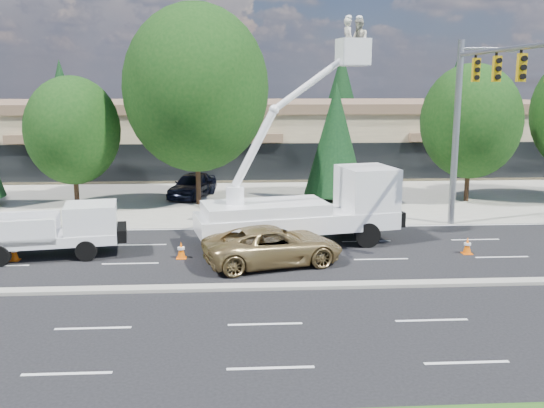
{
  "coord_description": "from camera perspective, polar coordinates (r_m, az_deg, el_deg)",
  "views": [
    {
      "loc": [
        -0.81,
        -19.97,
        7.0
      ],
      "look_at": [
        0.57,
        2.87,
        2.4
      ],
      "focal_mm": 40.0,
      "sensor_mm": 36.0,
      "label": 1
    }
  ],
  "objects": [
    {
      "name": "ground",
      "position": [
        21.18,
        -1.08,
        -7.94
      ],
      "size": [
        140.0,
        140.0,
        0.0
      ],
      "primitive_type": "plane",
      "color": "black",
      "rests_on": "ground"
    },
    {
      "name": "concrete_apron",
      "position": [
        40.58,
        -2.26,
        1.44
      ],
      "size": [
        140.0,
        22.0,
        0.01
      ],
      "primitive_type": "cube",
      "color": "gray",
      "rests_on": "ground"
    },
    {
      "name": "road_median",
      "position": [
        21.16,
        -1.08,
        -7.78
      ],
      "size": [
        120.0,
        0.55,
        0.12
      ],
      "primitive_type": "cube",
      "color": "gray",
      "rests_on": "ground"
    },
    {
      "name": "strip_mall",
      "position": [
        50.12,
        -2.54,
        6.59
      ],
      "size": [
        50.4,
        15.4,
        5.5
      ],
      "color": "tan",
      "rests_on": "ground"
    },
    {
      "name": "tree_front_c",
      "position": [
        36.25,
        -18.26,
        6.59
      ],
      "size": [
        5.34,
        5.34,
        7.4
      ],
      "color": "#332114",
      "rests_on": "ground"
    },
    {
      "name": "tree_front_d",
      "position": [
        35.04,
        -7.17,
        10.76
      ],
      "size": [
        8.22,
        8.22,
        11.4
      ],
      "color": "#332114",
      "rests_on": "ground"
    },
    {
      "name": "tree_front_e",
      "position": [
        35.59,
        5.99,
        6.12
      ],
      "size": [
        3.57,
        3.57,
        7.05
      ],
      "color": "#332114",
      "rests_on": "ground"
    },
    {
      "name": "tree_front_f",
      "position": [
        37.66,
        18.22,
        7.39
      ],
      "size": [
        5.86,
        5.86,
        8.12
      ],
      "color": "#332114",
      "rests_on": "ground"
    },
    {
      "name": "tree_back_a",
      "position": [
        64.34,
        -19.19,
        8.93
      ],
      "size": [
        4.69,
        4.69,
        9.24
      ],
      "color": "#332114",
      "rests_on": "ground"
    },
    {
      "name": "tree_back_b",
      "position": [
        62.05,
        -6.51,
        10.58
      ],
      "size": [
        5.88,
        5.88,
        11.59
      ],
      "color": "#332114",
      "rests_on": "ground"
    },
    {
      "name": "tree_back_c",
      "position": [
        62.92,
        6.53,
        9.87
      ],
      "size": [
        5.14,
        5.14,
        10.12
      ],
      "color": "#332114",
      "rests_on": "ground"
    },
    {
      "name": "tree_back_d",
      "position": [
        66.05,
        16.98,
        9.43
      ],
      "size": [
        5.03,
        5.03,
        9.91
      ],
      "color": "#332114",
      "rests_on": "ground"
    },
    {
      "name": "signal_mast",
      "position": [
        29.12,
        18.63,
        8.93
      ],
      "size": [
        2.76,
        10.16,
        9.0
      ],
      "color": "gray",
      "rests_on": "ground"
    },
    {
      "name": "utility_pickup",
      "position": [
        26.23,
        -19.51,
        -2.8
      ],
      "size": [
        5.81,
        2.91,
        2.13
      ],
      "rotation": [
        0.0,
        0.0,
        0.16
      ],
      "color": "white",
      "rests_on": "ground"
    },
    {
      "name": "bucket_truck",
      "position": [
        26.48,
        3.98,
        0.6
      ],
      "size": [
        9.08,
        4.35,
        9.77
      ],
      "rotation": [
        0.0,
        0.0,
        0.21
      ],
      "color": "white",
      "rests_on": "ground"
    },
    {
      "name": "traffic_cone_a",
      "position": [
        26.36,
        -23.11,
        -4.2
      ],
      "size": [
        0.4,
        0.4,
        0.7
      ],
      "color": "#FB6207",
      "rests_on": "ground"
    },
    {
      "name": "traffic_cone_b",
      "position": [
        24.82,
        -8.54,
        -4.32
      ],
      "size": [
        0.4,
        0.4,
        0.7
      ],
      "color": "#FB6207",
      "rests_on": "ground"
    },
    {
      "name": "traffic_cone_c",
      "position": [
        24.04,
        -1.89,
        -4.72
      ],
      "size": [
        0.4,
        0.4,
        0.7
      ],
      "color": "#FB6207",
      "rests_on": "ground"
    },
    {
      "name": "traffic_cone_d",
      "position": [
        26.47,
        17.91,
        -3.76
      ],
      "size": [
        0.4,
        0.4,
        0.7
      ],
      "color": "#FB6207",
      "rests_on": "ground"
    },
    {
      "name": "minivan",
      "position": [
        23.65,
        0.13,
        -3.93
      ],
      "size": [
        5.92,
        3.83,
        1.52
      ],
      "primitive_type": "imported",
      "rotation": [
        0.0,
        0.0,
        1.83
      ],
      "color": "#977C49",
      "rests_on": "ground"
    },
    {
      "name": "parked_car_west",
      "position": [
        37.76,
        -7.5,
        1.79
      ],
      "size": [
        3.22,
        4.9,
        1.55
      ],
      "primitive_type": "imported",
      "rotation": [
        0.0,
        0.0,
        -0.33
      ],
      "color": "black",
      "rests_on": "ground"
    },
    {
      "name": "parked_car_east",
      "position": [
        37.47,
        9.56,
        1.57
      ],
      "size": [
        2.19,
        4.59,
        1.45
      ],
      "primitive_type": "imported",
      "rotation": [
        0.0,
        0.0,
        0.15
      ],
      "color": "black",
      "rests_on": "ground"
    }
  ]
}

